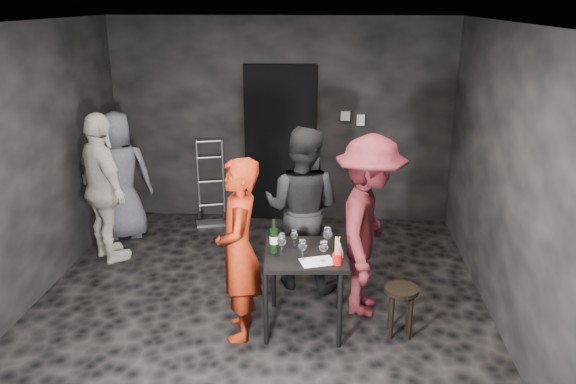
# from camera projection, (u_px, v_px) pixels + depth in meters

# --- Properties ---
(floor) EXTENTS (4.50, 5.00, 0.02)m
(floor) POSITION_uv_depth(u_px,v_px,m) (258.00, 309.00, 5.53)
(floor) COLOR black
(floor) RESTS_ON ground
(ceiling) EXTENTS (4.50, 5.00, 0.02)m
(ceiling) POSITION_uv_depth(u_px,v_px,m) (253.00, 23.00, 4.65)
(ceiling) COLOR silver
(ceiling) RESTS_ON ground
(wall_back) EXTENTS (4.50, 0.04, 2.70)m
(wall_back) POSITION_uv_depth(u_px,v_px,m) (281.00, 122.00, 7.44)
(wall_back) COLOR black
(wall_back) RESTS_ON ground
(wall_front) EXTENTS (4.50, 0.04, 2.70)m
(wall_front) POSITION_uv_depth(u_px,v_px,m) (188.00, 333.00, 2.73)
(wall_front) COLOR black
(wall_front) RESTS_ON ground
(wall_left) EXTENTS (0.04, 5.00, 2.70)m
(wall_left) POSITION_uv_depth(u_px,v_px,m) (18.00, 173.00, 5.25)
(wall_left) COLOR black
(wall_left) RESTS_ON ground
(wall_right) EXTENTS (0.04, 5.00, 2.70)m
(wall_right) POSITION_uv_depth(u_px,v_px,m) (510.00, 184.00, 4.92)
(wall_right) COLOR black
(wall_right) RESTS_ON ground
(doorway) EXTENTS (0.95, 0.10, 2.10)m
(doorway) POSITION_uv_depth(u_px,v_px,m) (280.00, 145.00, 7.48)
(doorway) COLOR black
(doorway) RESTS_ON ground
(wallbox_upper) EXTENTS (0.12, 0.06, 0.12)m
(wallbox_upper) POSITION_uv_depth(u_px,v_px,m) (345.00, 116.00, 7.30)
(wallbox_upper) COLOR #B7B7B2
(wallbox_upper) RESTS_ON wall_back
(wallbox_lower) EXTENTS (0.10, 0.06, 0.14)m
(wallbox_lower) POSITION_uv_depth(u_px,v_px,m) (361.00, 120.00, 7.30)
(wallbox_lower) COLOR #B7B7B2
(wallbox_lower) RESTS_ON wall_back
(hand_truck) EXTENTS (0.38, 0.33, 1.14)m
(hand_truck) POSITION_uv_depth(u_px,v_px,m) (212.00, 207.00, 7.61)
(hand_truck) COLOR #B2B2B7
(hand_truck) RESTS_ON floor
(tasting_table) EXTENTS (0.72, 0.72, 0.75)m
(tasting_table) POSITION_uv_depth(u_px,v_px,m) (305.00, 262.00, 5.04)
(tasting_table) COLOR black
(tasting_table) RESTS_ON floor
(stool) EXTENTS (0.30, 0.30, 0.47)m
(stool) POSITION_uv_depth(u_px,v_px,m) (401.00, 299.00, 5.00)
(stool) COLOR black
(stool) RESTS_ON floor
(server_red) EXTENTS (0.51, 0.71, 1.82)m
(server_red) POSITION_uv_depth(u_px,v_px,m) (239.00, 241.00, 4.84)
(server_red) COLOR #9B230C
(server_red) RESTS_ON floor
(woman_black) EXTENTS (1.05, 0.75, 1.95)m
(woman_black) POSITION_uv_depth(u_px,v_px,m) (302.00, 197.00, 5.72)
(woman_black) COLOR black
(woman_black) RESTS_ON floor
(man_maroon) EXTENTS (0.83, 1.40, 2.04)m
(man_maroon) POSITION_uv_depth(u_px,v_px,m) (369.00, 212.00, 5.19)
(man_maroon) COLOR maroon
(man_maroon) RESTS_ON floor
(bystander_cream) EXTENTS (1.22, 1.23, 2.00)m
(bystander_cream) POSITION_uv_depth(u_px,v_px,m) (102.00, 177.00, 6.27)
(bystander_cream) COLOR white
(bystander_cream) RESTS_ON floor
(bystander_grey) EXTENTS (0.96, 0.71, 1.75)m
(bystander_grey) POSITION_uv_depth(u_px,v_px,m) (119.00, 171.00, 6.93)
(bystander_grey) COLOR #585865
(bystander_grey) RESTS_ON floor
(tasting_mat) EXTENTS (0.33, 0.27, 0.00)m
(tasting_mat) POSITION_uv_depth(u_px,v_px,m) (317.00, 262.00, 4.82)
(tasting_mat) COLOR white
(tasting_mat) RESTS_ON tasting_table
(wine_glass_a) EXTENTS (0.08, 0.08, 0.21)m
(wine_glass_a) POSITION_uv_depth(u_px,v_px,m) (282.00, 244.00, 4.91)
(wine_glass_a) COLOR white
(wine_glass_a) RESTS_ON tasting_table
(wine_glass_b) EXTENTS (0.08, 0.08, 0.18)m
(wine_glass_b) POSITION_uv_depth(u_px,v_px,m) (282.00, 241.00, 5.02)
(wine_glass_b) COLOR white
(wine_glass_b) RESTS_ON tasting_table
(wine_glass_c) EXTENTS (0.07, 0.07, 0.18)m
(wine_glass_c) POSITION_uv_depth(u_px,v_px,m) (294.00, 238.00, 5.08)
(wine_glass_c) COLOR white
(wine_glass_c) RESTS_ON tasting_table
(wine_glass_d) EXTENTS (0.09, 0.09, 0.20)m
(wine_glass_d) POSITION_uv_depth(u_px,v_px,m) (303.00, 249.00, 4.83)
(wine_glass_d) COLOR white
(wine_glass_d) RESTS_ON tasting_table
(wine_glass_e) EXTENTS (0.08, 0.08, 0.21)m
(wine_glass_e) POSITION_uv_depth(u_px,v_px,m) (323.00, 250.00, 4.80)
(wine_glass_e) COLOR white
(wine_glass_e) RESTS_ON tasting_table
(wine_glass_f) EXTENTS (0.10, 0.10, 0.22)m
(wine_glass_f) POSITION_uv_depth(u_px,v_px,m) (328.00, 237.00, 5.04)
(wine_glass_f) COLOR white
(wine_glass_f) RESTS_ON tasting_table
(wine_bottle) EXTENTS (0.08, 0.08, 0.31)m
(wine_bottle) POSITION_uv_depth(u_px,v_px,m) (274.00, 240.00, 4.97)
(wine_bottle) COLOR black
(wine_bottle) RESTS_ON tasting_table
(breadstick_cup) EXTENTS (0.08, 0.08, 0.26)m
(breadstick_cup) POSITION_uv_depth(u_px,v_px,m) (338.00, 251.00, 4.75)
(breadstick_cup) COLOR red
(breadstick_cup) RESTS_ON tasting_table
(reserved_card) EXTENTS (0.08, 0.12, 0.09)m
(reserved_card) POSITION_uv_depth(u_px,v_px,m) (338.00, 250.00, 4.94)
(reserved_card) COLOR white
(reserved_card) RESTS_ON tasting_table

